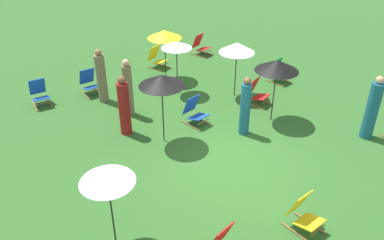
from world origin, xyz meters
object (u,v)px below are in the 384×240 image
at_px(deckchair_7, 278,72).
at_px(umbrella_1, 107,175).
at_px(deckchair_1, 256,93).
at_px(deckchair_8, 201,46).
at_px(umbrella_0, 162,80).
at_px(deckchair_6, 304,214).
at_px(umbrella_2, 177,45).
at_px(umbrella_5, 277,65).
at_px(person_3, 245,107).
at_px(deckchair_3, 39,94).
at_px(umbrella_4, 237,48).
at_px(deckchair_2, 157,58).
at_px(deckchair_5, 89,83).
at_px(person_4, 128,89).
at_px(deckchair_0, 195,112).
at_px(person_1, 372,110).
at_px(person_0, 124,107).
at_px(umbrella_3, 164,34).
at_px(person_2, 101,77).

relative_size(deckchair_7, umbrella_1, 0.46).
distance_m(deckchair_1, deckchair_8, 4.47).
xyz_separation_m(deckchair_8, umbrella_0, (-5.03, -3.88, 1.41)).
bearing_deg(deckchair_6, umbrella_2, 73.93).
distance_m(umbrella_5, person_3, 1.47).
height_order(deckchair_3, umbrella_4, umbrella_4).
bearing_deg(deckchair_6, deckchair_1, 52.22).
xyz_separation_m(deckchair_2, deckchair_5, (-2.94, -0.19, 0.00)).
bearing_deg(umbrella_4, person_4, 158.59).
xyz_separation_m(deckchair_0, deckchair_7, (4.02, 0.12, 0.00)).
height_order(deckchair_3, umbrella_1, umbrella_1).
bearing_deg(deckchair_5, umbrella_4, -36.63).
distance_m(deckchair_5, person_1, 8.49).
distance_m(deckchair_0, person_1, 4.73).
bearing_deg(person_4, umbrella_4, -173.57).
relative_size(deckchair_1, deckchair_7, 1.01).
bearing_deg(umbrella_2, deckchair_8, 33.78).
distance_m(deckchair_1, umbrella_4, 1.51).
relative_size(deckchair_1, deckchair_6, 1.01).
distance_m(umbrella_4, person_1, 4.23).
bearing_deg(person_1, person_4, 59.86).
bearing_deg(person_0, umbrella_0, -1.36).
distance_m(deckchair_0, deckchair_5, 3.91).
bearing_deg(person_1, deckchair_1, 35.39).
distance_m(person_3, person_4, 3.43).
bearing_deg(deckchair_2, person_1, -93.15).
distance_m(deckchair_5, deckchair_8, 5.04).
bearing_deg(person_1, umbrella_3, 36.83).
distance_m(umbrella_3, umbrella_4, 2.63).
xyz_separation_m(umbrella_4, person_1, (0.81, -4.08, -0.79)).
distance_m(umbrella_0, umbrella_3, 3.95).
distance_m(umbrella_4, person_4, 3.54).
relative_size(deckchair_1, person_1, 0.47).
xyz_separation_m(deckchair_7, person_2, (-5.21, 2.84, 0.44)).
bearing_deg(deckchair_0, umbrella_0, -176.56).
distance_m(deckchair_6, person_1, 4.22).
height_order(umbrella_4, person_3, umbrella_4).
xyz_separation_m(person_2, person_4, (0.11, -1.28, 0.02)).
bearing_deg(person_0, person_3, 18.67).
distance_m(deckchair_1, umbrella_2, 2.89).
xyz_separation_m(deckchair_7, person_4, (-5.10, 1.55, 0.46)).
bearing_deg(umbrella_5, umbrella_2, 105.24).
distance_m(deckchair_0, deckchair_3, 4.92).
distance_m(deckchair_2, person_2, 3.07).
height_order(umbrella_2, person_4, person_4).
relative_size(deckchair_0, deckchair_7, 1.00).
relative_size(deckchair_5, umbrella_3, 0.47).
distance_m(umbrella_2, person_2, 2.53).
distance_m(umbrella_3, umbrella_5, 4.29).
height_order(deckchair_7, person_3, person_3).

